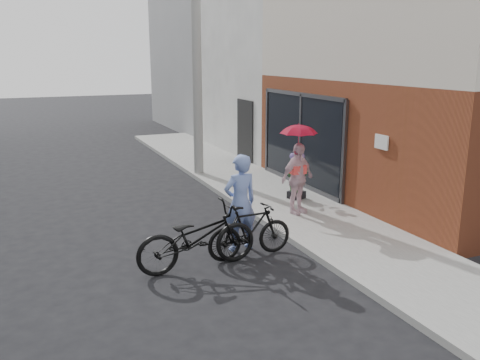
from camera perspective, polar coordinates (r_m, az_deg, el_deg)
ground at (r=9.74m, az=0.92°, el=-7.78°), size 80.00×80.00×0.00m
sidewalk at (r=12.32m, az=5.95°, el=-2.88°), size 2.20×24.00×0.12m
curb at (r=11.81m, az=1.03°, el=-3.55°), size 0.12×24.00×0.12m
brick_building at (r=15.01m, az=23.69°, el=10.44°), size 8.09×8.00×6.00m
plaster_building at (r=20.43m, az=9.08°, el=13.43°), size 8.00×6.00×7.00m
east_building_far at (r=26.60m, az=0.72°, el=13.66°), size 8.00×8.00×7.00m
utility_pole at (r=15.04m, az=-4.89°, el=13.46°), size 0.28×0.28×7.00m
officer at (r=9.44m, az=0.03°, el=-2.58°), size 0.71×0.51×1.84m
bike_left at (r=8.75m, az=-4.84°, el=-6.43°), size 2.17×0.83×1.13m
bike_right at (r=9.22m, az=1.14°, el=-5.76°), size 1.66×0.51×0.99m
kimono_woman at (r=11.36m, az=6.45°, el=0.16°), size 1.01×0.65×1.60m
parasol at (r=11.14m, az=6.61°, el=5.88°), size 0.78×0.78×0.69m
planter at (r=12.72m, az=6.35°, el=-1.65°), size 0.46×0.46×0.18m
potted_plant at (r=12.61m, az=6.40°, el=0.13°), size 0.57×0.49×0.63m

